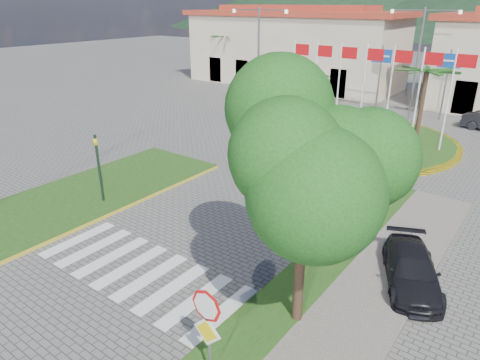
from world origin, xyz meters
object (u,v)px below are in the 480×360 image
Objects in this scene: roundabout_island at (355,139)px; stop_sign at (207,322)px; car_side_right at (412,270)px; car_dark_a at (343,88)px; deciduous_tree at (307,147)px; white_van at (264,89)px.

roundabout_island is 20.69m from stop_sign.
stop_sign is 0.71× the size of car_side_right.
stop_sign reaches higher than car_dark_a.
roundabout_island is 1.87× the size of deciduous_tree.
car_dark_a is (-12.38, 30.35, -4.52)m from deciduous_tree.
car_dark_a reaches higher than white_van.
stop_sign is 7.32m from car_side_right.
car_side_right is at bearing -60.61° from roundabout_island.
car_side_right is (2.60, 6.73, -1.25)m from stop_sign.
roundabout_island is 2.72× the size of white_van.
white_van reaches higher than car_side_right.
roundabout_island is 3.32× the size of car_dark_a.
deciduous_tree is at bearing -166.22° from white_van.
roundabout_island is at bearing 94.81° from car_side_right.
roundabout_island reaches higher than car_side_right.
stop_sign is 33.83m from white_van.
roundabout_island reaches higher than car_dark_a.
deciduous_tree reaches higher than white_van.
roundabout_island is 15.03m from car_dark_a.
car_side_right is at bearing -158.99° from white_van.
stop_sign is at bearing -170.05° from white_van.
deciduous_tree reaches higher than car_side_right.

